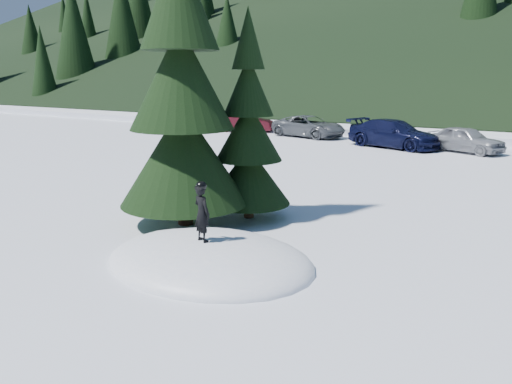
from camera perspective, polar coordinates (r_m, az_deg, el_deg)
The scene contains 10 objects.
ground at distance 10.25m, azimuth -5.32°, elevation -8.02°, with size 200.00×200.00×0.00m, color white.
snow_mound at distance 10.25m, azimuth -5.32°, elevation -8.02°, with size 4.48×3.52×0.96m, color white.
spruce_tall at distance 12.37m, azimuth -8.52°, elevation 11.26°, with size 3.20×3.20×8.60m.
spruce_short at distance 12.95m, azimuth -0.86°, elevation 6.08°, with size 2.20×2.20×5.37m.
child_skier at distance 9.88m, azimuth -6.19°, elevation -2.43°, with size 0.42×0.27×1.14m, color black.
car_0 at distance 34.67m, azimuth -8.63°, elevation 8.04°, with size 1.73×4.31×1.47m, color black.
car_1 at distance 34.27m, azimuth -1.25°, elevation 7.97°, with size 1.35×3.88×1.28m, color #370A10.
car_2 at distance 31.39m, azimuth 6.07°, elevation 7.47°, with size 2.19×4.75×1.32m, color #54595D.
car_3 at distance 27.46m, azimuth 15.47°, elevation 6.44°, with size 2.06×5.06×1.47m, color black.
car_4 at distance 26.86m, azimuth 22.81°, elevation 5.56°, with size 1.52×3.78×1.29m, color gray.
Camera 1 is at (6.00, -7.45, 3.68)m, focal length 35.00 mm.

